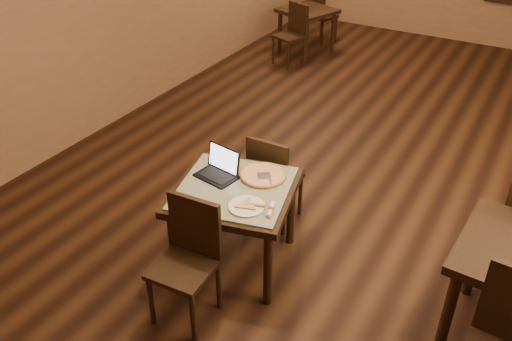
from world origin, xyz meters
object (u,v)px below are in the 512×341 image
Objects in this scene: laptop at (220,168)px; other_table_b at (307,17)px; tiled_table at (235,198)px; other_table_b_chair_near at (293,31)px; chair_main_far at (272,176)px; chair_main_near at (189,253)px; pizza_pan at (263,176)px; other_table_b_chair_far at (319,12)px.

laptop is 0.37× the size of other_table_b.
tiled_table is 4.68m from other_table_b_chair_near.
chair_main_far is at bearing 78.24° from laptop.
other_table_b is at bearing 103.60° from chair_main_near.
pizza_pan is at bearing 107.09° from chair_main_far.
laptop is (-0.19, 0.72, 0.28)m from chair_main_near.
pizza_pan is at bearing 49.45° from tiled_table.
other_table_b_chair_near reaches higher than other_table_b.
laptop is (-0.20, -0.52, 0.30)m from chair_main_far.
other_table_b_chair_far is (-1.54, 5.34, -0.30)m from laptop.
tiled_table is 1.21× the size of chair_main_far.
other_table_b_chair_far is (-1.86, 5.20, -0.25)m from pizza_pan.
laptop is at bearing 68.45° from chair_main_far.
laptop is 5.04m from other_table_b.
tiled_table is at bearing 85.88° from chair_main_near.
other_table_b_chair_near is (-1.69, 3.74, 0.00)m from chair_main_far.
laptop is at bearing -51.49° from other_table_b_chair_near.
laptop is at bearing 139.12° from tiled_table.
pizza_pan is 5.53m from other_table_b_chair_far.
other_table_b is at bearing 116.93° from laptop.
chair_main_near is at bearing -52.07° from other_table_b_chair_near.
other_table_b_chair_near is at bearing 112.06° from other_table_b_chair_far.
other_table_b_chair_far reaches higher than tiled_table.
pizza_pan is at bearing 128.94° from other_table_b_chair_far.
other_table_b_chair_near is (-1.68, 4.98, -0.03)m from chair_main_near.
laptop is at bearing -156.59° from pizza_pan.
laptop is 0.39× the size of other_table_b_chair_near.
other_table_b_chair_far is at bearing 109.70° from pizza_pan.
laptop is at bearing 125.35° from other_table_b_chair_far.
laptop is at bearing -53.24° from other_table_b.
chair_main_far is at bearing 129.11° from other_table_b_chair_far.
other_table_b_chair_near is 1.00× the size of other_table_b_chair_far.
chair_main_far is 5.13m from other_table_b_chair_far.
laptop is (-0.20, 0.10, 0.16)m from tiled_table.
other_table_b_chair_far is (-1.74, 6.06, -0.03)m from chair_main_near.
other_table_b_chair_near is at bearing -66.09° from chair_main_far.
chair_main_far is (0.01, 1.23, -0.03)m from chair_main_near.
pizza_pan is (0.12, 0.24, 0.11)m from tiled_table.
other_table_b_chair_far is at bearing 112.06° from other_table_b_chair_near.
chair_main_near is 1.05× the size of other_table_b_chair_far.
other_table_b_chair_near is 1.08m from other_table_b_chair_far.
chair_main_far is 4.61m from other_table_b.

